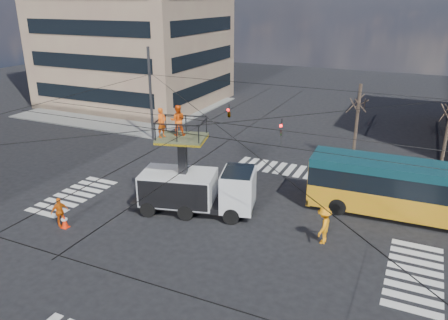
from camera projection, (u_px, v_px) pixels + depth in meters
ground at (216, 228)px, 23.70m from camera, size 120.00×120.00×0.00m
sidewalk_nw at (131, 107)px, 49.81m from camera, size 18.00×18.00×0.12m
crosswalks at (216, 228)px, 23.70m from camera, size 22.40×22.40×0.02m
overhead_network at (218, 152)px, 22.58m from camera, size 24.24×24.24×8.00m
tree_a at (359, 103)px, 31.59m from camera, size 2.00×2.00×6.00m
utility_truck at (197, 179)px, 24.93m from camera, size 7.35×4.03×6.26m
city_bus at (420, 191)px, 24.16m from camera, size 12.24×3.07×3.20m
traffic_cone at (65, 221)px, 23.66m from camera, size 0.36×0.36×0.77m
worker_ground at (59, 212)px, 23.73m from camera, size 0.75×1.05×1.65m
flagger at (324, 225)px, 22.01m from camera, size 0.82×1.32×1.97m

